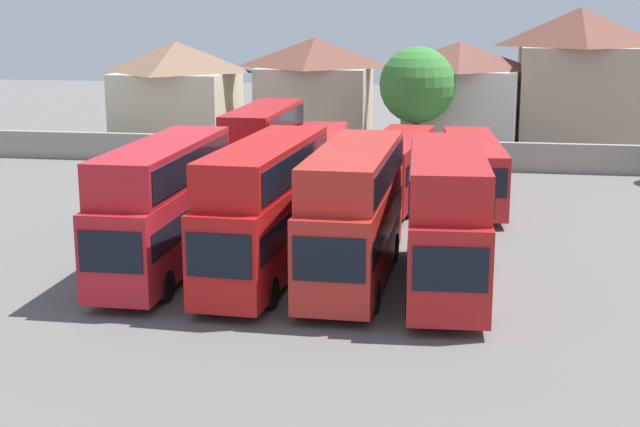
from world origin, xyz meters
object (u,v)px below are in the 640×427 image
at_px(bus_1, 164,201).
at_px(house_terrace_far_right, 577,81).
at_px(bus_3, 354,208).
at_px(bus_4, 446,213).
at_px(bus_5, 264,147).
at_px(house_terrace_centre, 315,92).
at_px(bus_2, 266,203).
at_px(house_terrace_right, 458,97).
at_px(house_terrace_left, 178,93).
at_px(tree_behind_wall, 417,85).
at_px(bus_8, 473,168).
at_px(bus_7, 397,166).
at_px(bus_6, 319,162).

relative_size(bus_1, house_terrace_far_right, 1.06).
distance_m(bus_3, bus_4, 3.34).
xyz_separation_m(bus_5, house_terrace_centre, (-0.28, 17.50, 1.31)).
xyz_separation_m(bus_2, house_terrace_right, (6.40, 31.10, 1.04)).
height_order(bus_2, bus_3, bus_2).
xyz_separation_m(bus_1, bus_2, (3.92, -0.05, 0.05)).
xyz_separation_m(bus_5, house_terrace_left, (-10.28, 16.80, 1.16)).
relative_size(bus_4, tree_behind_wall, 1.39).
relative_size(bus_3, bus_5, 1.01).
distance_m(bus_8, house_terrace_centre, 21.22).
distance_m(bus_5, bus_7, 7.14).
relative_size(bus_3, house_terrace_right, 1.35).
relative_size(bus_1, tree_behind_wall, 1.40).
distance_m(bus_1, bus_3, 7.17).
distance_m(bus_7, house_terrace_left, 24.51).
relative_size(bus_2, bus_3, 1.03).
bearing_deg(bus_7, bus_6, -90.15).
bearing_deg(house_terrace_right, bus_8, -86.28).
relative_size(bus_4, house_terrace_far_right, 1.05).
bearing_deg(bus_1, bus_6, 166.25).
bearing_deg(house_terrace_left, house_terrace_right, -0.79).
distance_m(bus_5, tree_behind_wall, 14.61).
height_order(house_terrace_right, tree_behind_wall, house_terrace_right).
height_order(bus_7, house_terrace_left, house_terrace_left).
height_order(bus_2, house_terrace_left, house_terrace_left).
bearing_deg(bus_2, bus_4, 90.40).
bearing_deg(bus_5, tree_behind_wall, 149.53).
bearing_deg(bus_4, house_terrace_centre, -165.61).
bearing_deg(bus_1, house_terrace_left, -163.03).
distance_m(bus_1, bus_5, 14.54).
bearing_deg(bus_2, bus_1, -87.78).
bearing_deg(bus_1, bus_2, 88.86).
bearing_deg(bus_7, house_terrace_right, 175.54).
distance_m(bus_4, tree_behind_wall, 27.55).
bearing_deg(bus_2, house_terrace_right, 171.29).
distance_m(bus_2, bus_8, 16.09).
relative_size(bus_3, house_terrace_left, 1.26).
bearing_deg(bus_3, bus_7, 179.32).
height_order(bus_2, house_terrace_right, house_terrace_right).
relative_size(house_terrace_far_right, tree_behind_wall, 1.33).
height_order(bus_2, house_terrace_centre, house_terrace_centre).
bearing_deg(bus_2, house_terrace_centre, -170.42).
bearing_deg(bus_3, tree_behind_wall, 179.64).
distance_m(bus_6, house_terrace_centre, 17.94).
distance_m(bus_6, house_terrace_right, 18.02).
xyz_separation_m(house_terrace_centre, house_terrace_far_right, (18.06, -0.11, 1.06)).
bearing_deg(bus_4, tree_behind_wall, -177.56).
bearing_deg(bus_4, bus_3, -99.49).
xyz_separation_m(bus_6, bus_7, (4.11, -0.36, -0.03)).
distance_m(bus_7, house_terrace_far_right, 20.97).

